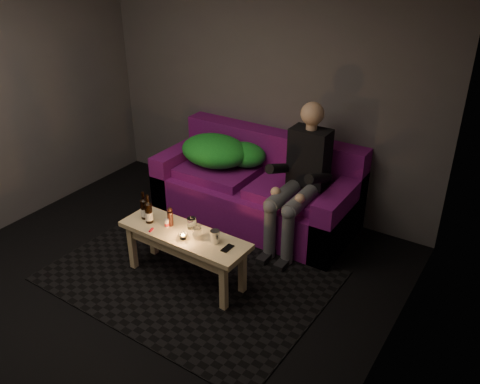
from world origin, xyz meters
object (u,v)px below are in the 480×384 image
Objects in this scene: sofa at (258,191)px; steel_cup at (215,237)px; coffee_table at (184,241)px; beer_bottle_a at (144,209)px; person at (301,176)px; beer_bottle_b at (149,212)px.

steel_cup is at bearing -75.32° from sofa.
coffee_table is 11.03× the size of steel_cup.
beer_bottle_a is at bearing -178.74° from steel_cup.
coffee_table is at bearing -116.14° from person.
beer_bottle_b is 2.46× the size of steel_cup.
steel_cup reaches higher than coffee_table.
sofa is 1.39m from beer_bottle_a.
beer_bottle_a is 2.39× the size of steel_cup.
sofa is 1.30m from coffee_table.
person reaches higher than steel_cup.
beer_bottle_b is at bearing -104.87° from sofa.
beer_bottle_a is (-1.01, -1.12, -0.14)m from person.
coffee_table is at bearing -89.06° from sofa.
person is 5.17× the size of beer_bottle_b.
person reaches higher than coffee_table.
sofa is at bearing 75.13° from beer_bottle_b.
person is 1.14m from steel_cup.
beer_bottle_a is 0.97× the size of beer_bottle_b.
sofa is at bearing 71.45° from beer_bottle_a.
person is 1.30m from coffee_table.
person is 5.33× the size of beer_bottle_a.
person is (0.57, -0.17, 0.40)m from sofa.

